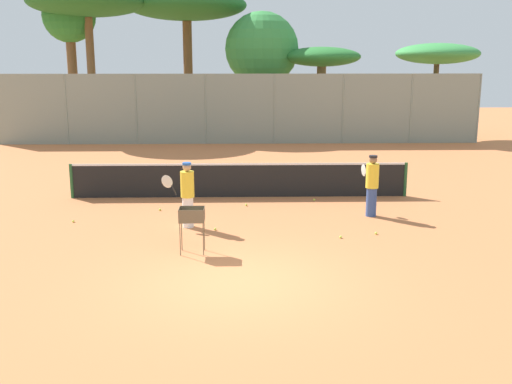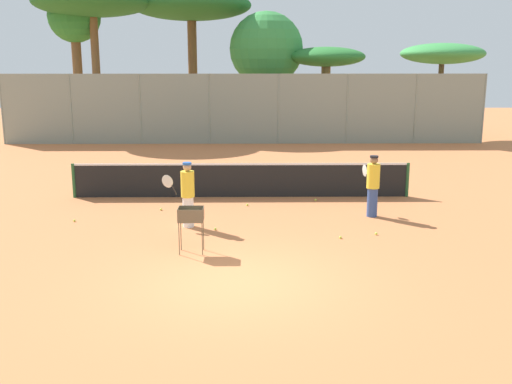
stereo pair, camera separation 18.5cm
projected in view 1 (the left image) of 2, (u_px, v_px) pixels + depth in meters
The scene contains 19 objects.
ground_plane at pixel (239, 282), 11.70m from camera, with size 80.00×80.00×0.00m, color #C67242.
tennis_net at pixel (240, 179), 18.59m from camera, with size 10.49×0.10×1.07m.
back_fence at pixel (240, 109), 29.72m from camera, with size 24.06×0.08×3.46m.
tree_0 at pixel (87, 3), 31.53m from camera, with size 6.28×6.28×7.88m.
tree_1 at pixel (69, 20), 32.37m from camera, with size 2.84×2.84×7.84m.
tree_2 at pixel (262, 50), 32.96m from camera, with size 4.05×4.05×6.71m.
tree_3 at pixel (322, 59), 32.46m from camera, with size 4.21×4.21×4.79m.
tree_4 at pixel (187, 7), 33.72m from camera, with size 6.80×6.80×7.95m.
tree_5 at pixel (437, 54), 31.11m from camera, with size 4.30×4.30×4.96m.
player_white_outfit at pixel (187, 194), 15.25m from camera, with size 0.90×0.35×1.69m.
player_red_cap at pixel (372, 185), 16.31m from camera, with size 0.38×0.88×1.69m.
ball_cart at pixel (192, 218), 13.24m from camera, with size 0.56×0.41×1.04m.
tennis_ball_0 at pixel (314, 200), 18.23m from camera, with size 0.07×0.07×0.07m, color #D1E54C.
tennis_ball_1 at pixel (376, 233), 14.78m from camera, with size 0.07×0.07×0.07m, color #D1E54C.
tennis_ball_2 at pixel (160, 210), 17.05m from camera, with size 0.07×0.07×0.07m, color #D1E54C.
tennis_ball_3 at pixel (73, 221), 15.85m from camera, with size 0.07×0.07×0.07m, color #D1E54C.
tennis_ball_4 at pixel (215, 229), 15.13m from camera, with size 0.07×0.07×0.07m, color #D1E54C.
tennis_ball_5 at pixel (341, 237), 14.47m from camera, with size 0.07×0.07×0.07m, color #D1E54C.
tennis_ball_6 at pixel (246, 205), 17.59m from camera, with size 0.07×0.07×0.07m, color #D1E54C.
Camera 1 is at (0.06, -11.02, 4.31)m, focal length 42.00 mm.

